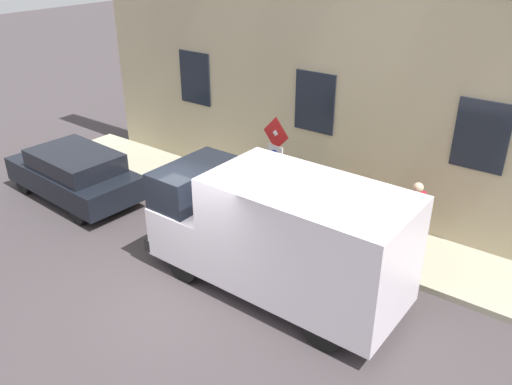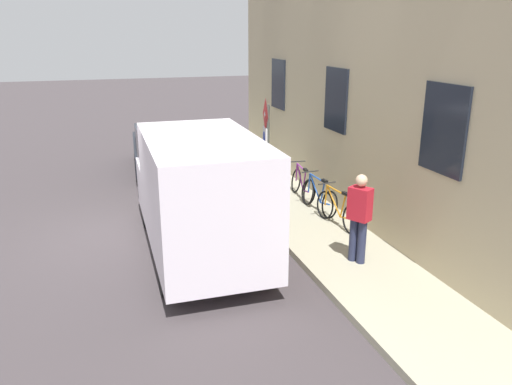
% 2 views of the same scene
% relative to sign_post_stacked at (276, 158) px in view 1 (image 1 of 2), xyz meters
% --- Properties ---
extents(ground_plane, '(80.00, 80.00, 0.00)m').
position_rel_sign_post_stacked_xyz_m(ground_plane, '(-3.18, 0.09, -1.91)').
color(ground_plane, '#413A3C').
extents(sidewalk_slab, '(2.03, 16.48, 0.14)m').
position_rel_sign_post_stacked_xyz_m(sidewalk_slab, '(0.80, 0.09, -1.84)').
color(sidewalk_slab, '#A9A48B').
rests_on(sidewalk_slab, ground_plane).
extents(building_facade, '(0.75, 14.48, 8.65)m').
position_rel_sign_post_stacked_xyz_m(building_facade, '(2.16, 0.09, 2.42)').
color(building_facade, tan).
rests_on(building_facade, ground_plane).
extents(sign_post_stacked, '(0.19, 0.55, 2.63)m').
position_rel_sign_post_stacked_xyz_m(sign_post_stacked, '(0.00, 0.00, 0.00)').
color(sign_post_stacked, '#474C47').
rests_on(sign_post_stacked, sidewalk_slab).
extents(delivery_van, '(2.06, 5.35, 2.50)m').
position_rel_sign_post_stacked_xyz_m(delivery_van, '(-1.91, -1.41, -0.58)').
color(delivery_van, white).
rests_on(delivery_van, ground_plane).
extents(parked_hatchback, '(2.00, 4.10, 1.38)m').
position_rel_sign_post_stacked_xyz_m(parked_hatchback, '(-1.76, 5.32, -1.18)').
color(parked_hatchback, black).
rests_on(parked_hatchback, ground_plane).
extents(bicycle_orange, '(0.47, 1.71, 0.89)m').
position_rel_sign_post_stacked_xyz_m(bicycle_orange, '(1.27, -1.31, -1.40)').
color(bicycle_orange, black).
rests_on(bicycle_orange, sidewalk_slab).
extents(bicycle_blue, '(0.46, 1.72, 0.89)m').
position_rel_sign_post_stacked_xyz_m(bicycle_blue, '(1.27, -0.27, -1.40)').
color(bicycle_blue, black).
rests_on(bicycle_blue, sidewalk_slab).
extents(bicycle_purple, '(0.46, 1.72, 0.89)m').
position_rel_sign_post_stacked_xyz_m(bicycle_purple, '(1.27, 0.76, -1.40)').
color(bicycle_purple, black).
rests_on(bicycle_purple, sidewalk_slab).
extents(pedestrian, '(0.43, 0.48, 1.72)m').
position_rel_sign_post_stacked_xyz_m(pedestrian, '(0.78, -3.09, -0.84)').
color(pedestrian, '#262B47').
rests_on(pedestrian, sidewalk_slab).
extents(litter_bin, '(0.44, 0.44, 0.90)m').
position_rel_sign_post_stacked_xyz_m(litter_bin, '(0.14, 1.06, -1.32)').
color(litter_bin, '#2D5133').
rests_on(litter_bin, sidewalk_slab).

